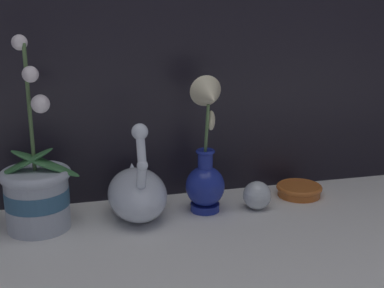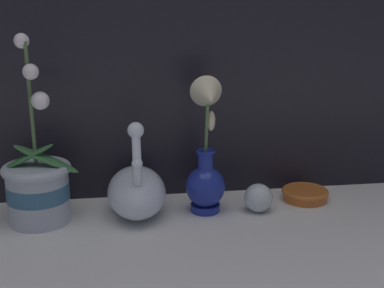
% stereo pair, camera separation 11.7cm
% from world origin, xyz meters
% --- Properties ---
extents(ground_plane, '(2.80, 2.80, 0.00)m').
position_xyz_m(ground_plane, '(0.00, 0.00, 0.00)').
color(ground_plane, silver).
extents(orchid_potted_plant, '(0.19, 0.15, 0.40)m').
position_xyz_m(orchid_potted_plant, '(-0.31, 0.11, 0.08)').
color(orchid_potted_plant, '#B2BCCC').
rests_on(orchid_potted_plant, ground_plane).
extents(swan_figurine, '(0.13, 0.21, 0.23)m').
position_xyz_m(swan_figurine, '(-0.10, 0.12, 0.06)').
color(swan_figurine, silver).
rests_on(swan_figurine, ground_plane).
extents(blue_vase, '(0.09, 0.12, 0.31)m').
position_xyz_m(blue_vase, '(0.06, 0.10, 0.12)').
color(blue_vase, navy).
rests_on(blue_vase, ground_plane).
extents(glass_sphere, '(0.07, 0.07, 0.07)m').
position_xyz_m(glass_sphere, '(0.18, 0.09, 0.03)').
color(glass_sphere, silver).
rests_on(glass_sphere, ground_plane).
extents(amber_dish, '(0.11, 0.11, 0.03)m').
position_xyz_m(amber_dish, '(0.30, 0.15, 0.02)').
color(amber_dish, '#C66628').
rests_on(amber_dish, ground_plane).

